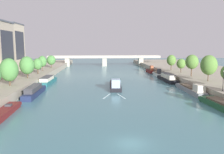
{
  "coord_description": "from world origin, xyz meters",
  "views": [
    {
      "loc": [
        -4.13,
        -27.05,
        12.49
      ],
      "look_at": [
        0.0,
        38.0,
        3.4
      ],
      "focal_mm": 35.82,
      "sensor_mm": 36.0,
      "label": 1
    }
  ],
  "objects_px": {
    "lamppost_right_bank": "(223,80)",
    "tree_right_end_of_row": "(181,64)",
    "moored_boat_left_end": "(3,113)",
    "tree_left_third": "(42,61)",
    "tree_right_far": "(171,60)",
    "tree_left_second": "(27,65)",
    "tree_left_far": "(38,64)",
    "barge_midriver": "(115,85)",
    "tree_left_by_lamp": "(51,60)",
    "moored_boat_left_gap_after": "(34,91)",
    "moored_boat_right_near": "(191,89)",
    "moored_boat_left_midway": "(48,80)",
    "bridge_far": "(104,59)",
    "tree_right_past_mid": "(209,65)",
    "moored_boat_right_gap_after": "(150,70)",
    "tree_right_second": "(192,62)",
    "tree_left_nearest": "(9,70)",
    "moored_boat_right_upstream": "(157,74)"
  },
  "relations": [
    {
      "from": "moored_boat_right_near",
      "to": "tree_right_far",
      "type": "xyz_separation_m",
      "value": [
        6.33,
        36.18,
        5.49
      ]
    },
    {
      "from": "lamppost_right_bank",
      "to": "tree_right_end_of_row",
      "type": "bearing_deg",
      "value": 84.09
    },
    {
      "from": "tree_left_third",
      "to": "lamppost_right_bank",
      "type": "xyz_separation_m",
      "value": [
        51.14,
        -45.37,
        -1.34
      ]
    },
    {
      "from": "moored_boat_left_midway",
      "to": "tree_left_nearest",
      "type": "height_order",
      "value": "tree_left_nearest"
    },
    {
      "from": "moored_boat_right_near",
      "to": "tree_right_past_mid",
      "type": "relative_size",
      "value": 2.2
    },
    {
      "from": "moored_boat_left_gap_after",
      "to": "moored_boat_right_near",
      "type": "xyz_separation_m",
      "value": [
        41.42,
        1.06,
        -0.18
      ]
    },
    {
      "from": "moored_boat_right_near",
      "to": "tree_left_by_lamp",
      "type": "height_order",
      "value": "tree_left_by_lamp"
    },
    {
      "from": "moored_boat_right_near",
      "to": "tree_right_second",
      "type": "bearing_deg",
      "value": 67.31
    },
    {
      "from": "bridge_far",
      "to": "tree_left_second",
      "type": "bearing_deg",
      "value": -111.75
    },
    {
      "from": "moored_boat_left_end",
      "to": "tree_left_third",
      "type": "relative_size",
      "value": 2.27
    },
    {
      "from": "lamppost_right_bank",
      "to": "moored_boat_right_upstream",
      "type": "bearing_deg",
      "value": 94.44
    },
    {
      "from": "moored_boat_right_near",
      "to": "bridge_far",
      "type": "xyz_separation_m",
      "value": [
        -21.08,
        80.77,
        3.37
      ]
    },
    {
      "from": "moored_boat_right_gap_after",
      "to": "lamppost_right_bank",
      "type": "bearing_deg",
      "value": -86.12
    },
    {
      "from": "moored_boat_left_midway",
      "to": "tree_right_far",
      "type": "relative_size",
      "value": 2.4
    },
    {
      "from": "moored_boat_left_gap_after",
      "to": "moored_boat_right_gap_after",
      "type": "bearing_deg",
      "value": 48.76
    },
    {
      "from": "moored_boat_left_gap_after",
      "to": "lamppost_right_bank",
      "type": "bearing_deg",
      "value": -11.0
    },
    {
      "from": "tree_left_second",
      "to": "tree_left_third",
      "type": "xyz_separation_m",
      "value": [
        -0.41,
        21.48,
        -0.2
      ]
    },
    {
      "from": "moored_boat_right_near",
      "to": "moored_boat_left_gap_after",
      "type": "bearing_deg",
      "value": -178.53
    },
    {
      "from": "barge_midriver",
      "to": "tree_left_nearest",
      "type": "distance_m",
      "value": 29.51
    },
    {
      "from": "tree_left_by_lamp",
      "to": "tree_left_second",
      "type": "bearing_deg",
      "value": -91.12
    },
    {
      "from": "tree_right_past_mid",
      "to": "lamppost_right_bank",
      "type": "xyz_separation_m",
      "value": [
        -3.81,
        -14.4,
        -2.14
      ]
    },
    {
      "from": "moored_boat_left_end",
      "to": "lamppost_right_bank",
      "type": "bearing_deg",
      "value": 10.4
    },
    {
      "from": "lamppost_right_bank",
      "to": "bridge_far",
      "type": "height_order",
      "value": "lamppost_right_bank"
    },
    {
      "from": "moored_boat_left_gap_after",
      "to": "tree_right_second",
      "type": "height_order",
      "value": "tree_right_second"
    },
    {
      "from": "tree_right_second",
      "to": "tree_right_past_mid",
      "type": "bearing_deg",
      "value": -87.24
    },
    {
      "from": "tree_left_far",
      "to": "barge_midriver",
      "type": "bearing_deg",
      "value": -32.95
    },
    {
      "from": "tree_right_past_mid",
      "to": "tree_left_third",
      "type": "bearing_deg",
      "value": 150.59
    },
    {
      "from": "lamppost_right_bank",
      "to": "tree_right_past_mid",
      "type": "bearing_deg",
      "value": 75.19
    },
    {
      "from": "moored_boat_left_gap_after",
      "to": "tree_right_past_mid",
      "type": "xyz_separation_m",
      "value": [
        48.31,
        5.75,
        5.91
      ]
    },
    {
      "from": "moored_boat_left_midway",
      "to": "tree_left_second",
      "type": "distance_m",
      "value": 8.32
    },
    {
      "from": "tree_right_far",
      "to": "tree_right_past_mid",
      "type": "bearing_deg",
      "value": -88.97
    },
    {
      "from": "tree_left_far",
      "to": "tree_right_far",
      "type": "distance_m",
      "value": 54.75
    },
    {
      "from": "tree_right_far",
      "to": "moored_boat_right_gap_after",
      "type": "bearing_deg",
      "value": 127.05
    },
    {
      "from": "barge_midriver",
      "to": "tree_left_by_lamp",
      "type": "xyz_separation_m",
      "value": [
        -27.0,
        39.88,
        5.0
      ]
    },
    {
      "from": "moored_boat_left_gap_after",
      "to": "tree_left_by_lamp",
      "type": "height_order",
      "value": "tree_left_by_lamp"
    },
    {
      "from": "tree_left_third",
      "to": "tree_right_end_of_row",
      "type": "height_order",
      "value": "tree_left_third"
    },
    {
      "from": "moored_boat_left_end",
      "to": "tree_right_far",
      "type": "distance_m",
      "value": 73.0
    },
    {
      "from": "tree_left_second",
      "to": "tree_left_far",
      "type": "xyz_separation_m",
      "value": [
        0.21,
        11.73,
        -0.54
      ]
    },
    {
      "from": "tree_left_third",
      "to": "tree_right_past_mid",
      "type": "relative_size",
      "value": 0.81
    },
    {
      "from": "moored_boat_right_upstream",
      "to": "tree_left_second",
      "type": "height_order",
      "value": "tree_left_second"
    },
    {
      "from": "tree_right_far",
      "to": "moored_boat_right_near",
      "type": "bearing_deg",
      "value": -99.92
    },
    {
      "from": "tree_left_third",
      "to": "tree_right_far",
      "type": "xyz_separation_m",
      "value": [
        54.39,
        0.52,
        0.19
      ]
    },
    {
      "from": "barge_midriver",
      "to": "moored_boat_right_near",
      "type": "relative_size",
      "value": 1.03
    },
    {
      "from": "moored_boat_left_gap_after",
      "to": "moored_boat_right_gap_after",
      "type": "relative_size",
      "value": 1.39
    },
    {
      "from": "tree_left_third",
      "to": "tree_left_far",
      "type": "bearing_deg",
      "value": -86.4
    },
    {
      "from": "moored_boat_left_gap_after",
      "to": "tree_left_nearest",
      "type": "relative_size",
      "value": 2.16
    },
    {
      "from": "moored_boat_right_gap_after",
      "to": "tree_right_far",
      "type": "xyz_separation_m",
      "value": [
        6.98,
        -9.25,
        5.33
      ]
    },
    {
      "from": "tree_left_nearest",
      "to": "tree_left_by_lamp",
      "type": "height_order",
      "value": "tree_left_nearest"
    },
    {
      "from": "tree_right_end_of_row",
      "to": "tree_right_far",
      "type": "height_order",
      "value": "tree_right_far"
    },
    {
      "from": "moored_boat_right_gap_after",
      "to": "tree_right_far",
      "type": "relative_size",
      "value": 1.71
    }
  ]
}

